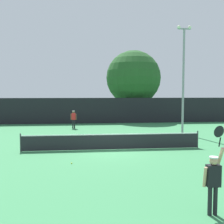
{
  "coord_description": "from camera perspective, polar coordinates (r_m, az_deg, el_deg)",
  "views": [
    {
      "loc": [
        -1.7,
        -16.07,
        3.44
      ],
      "look_at": [
        0.56,
        5.4,
        1.89
      ],
      "focal_mm": 43.47,
      "sensor_mm": 36.0,
      "label": 1
    }
  ],
  "objects": [
    {
      "name": "light_pole",
      "position": [
        23.28,
        14.79,
        7.86
      ],
      "size": [
        1.18,
        0.28,
        8.9
      ],
      "color": "gray",
      "rests_on": "ground"
    },
    {
      "name": "large_tree",
      "position": [
        34.22,
        4.52,
        7.16
      ],
      "size": [
        6.78,
        6.78,
        8.67
      ],
      "color": "brown",
      "rests_on": "ground"
    },
    {
      "name": "player_serving",
      "position": [
        8.26,
        20.55,
        -12.57
      ],
      "size": [
        0.68,
        0.39,
        2.51
      ],
      "color": "black",
      "rests_on": "ground"
    },
    {
      "name": "tennis_net",
      "position": [
        16.42,
        0.02,
        -6.17
      ],
      "size": [
        10.8,
        0.08,
        1.07
      ],
      "color": "#232328",
      "rests_on": "ground"
    },
    {
      "name": "tennis_ball",
      "position": [
        13.47,
        -8.51,
        -10.59
      ],
      "size": [
        0.07,
        0.07,
        0.07
      ],
      "primitive_type": "sphere",
      "color": "#CCE033",
      "rests_on": "ground"
    },
    {
      "name": "ground_plane",
      "position": [
        16.52,
        0.02,
        -7.92
      ],
      "size": [
        120.0,
        120.0,
        0.0
      ],
      "primitive_type": "plane",
      "color": "#387F4C"
    },
    {
      "name": "perimeter_fence",
      "position": [
        30.38,
        -2.8,
        0.3
      ],
      "size": [
        36.45,
        0.12,
        2.85
      ],
      "primitive_type": "cube",
      "color": "black",
      "rests_on": "ground"
    },
    {
      "name": "parked_car_near",
      "position": [
        36.21,
        0.21,
        -0.12
      ],
      "size": [
        2.19,
        4.32,
        1.69
      ],
      "rotation": [
        0.0,
        0.0,
        0.07
      ],
      "color": "white",
      "rests_on": "ground"
    },
    {
      "name": "player_receiving",
      "position": [
        26.2,
        -8.09,
        -1.18
      ],
      "size": [
        0.57,
        0.25,
        1.7
      ],
      "rotation": [
        0.0,
        0.0,
        3.14
      ],
      "color": "red",
      "rests_on": "ground"
    },
    {
      "name": "parked_car_mid",
      "position": [
        40.01,
        11.72,
        0.19
      ],
      "size": [
        2.13,
        4.3,
        1.69
      ],
      "rotation": [
        0.0,
        0.0,
        0.05
      ],
      "color": "black",
      "rests_on": "ground"
    }
  ]
}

